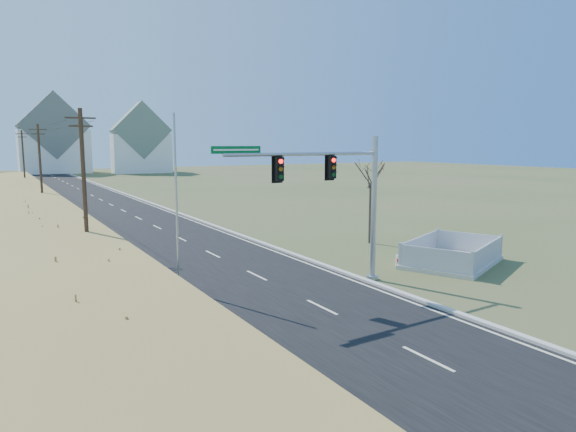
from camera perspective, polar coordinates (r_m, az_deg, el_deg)
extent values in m
plane|color=#3C4D25|center=(23.41, 0.99, -8.92)|extent=(260.00, 260.00, 0.00)
cube|color=black|center=(70.43, -20.67, 1.99)|extent=(8.00, 180.00, 0.06)
cube|color=#B2AFA8|center=(71.23, -17.38, 2.25)|extent=(0.30, 180.00, 0.18)
cylinder|color=#422D1E|center=(34.59, -21.73, 3.61)|extent=(0.26, 0.26, 9.00)
cube|color=#422D1E|center=(34.55, -22.08, 10.07)|extent=(1.80, 0.10, 0.10)
cube|color=#422D1E|center=(34.53, -22.03, 9.24)|extent=(1.40, 0.10, 0.10)
cylinder|color=#422D1E|center=(64.37, -25.83, 5.17)|extent=(0.26, 0.26, 9.00)
cube|color=#422D1E|center=(64.35, -26.04, 8.64)|extent=(1.80, 0.10, 0.10)
cube|color=#422D1E|center=(64.34, -26.01, 8.19)|extent=(1.40, 0.10, 0.10)
cylinder|color=#422D1E|center=(94.29, -27.33, 5.74)|extent=(0.26, 0.26, 9.00)
cube|color=#422D1E|center=(94.28, -27.48, 8.10)|extent=(1.80, 0.10, 0.10)
cube|color=#422D1E|center=(94.27, -27.47, 7.80)|extent=(1.40, 0.10, 0.10)
cube|color=white|center=(131.85, -24.55, 6.53)|extent=(15.00, 10.00, 10.00)
cube|color=slate|center=(131.90, -24.70, 9.09)|extent=(15.27, 10.20, 15.27)
cube|color=white|center=(127.15, -16.02, 6.69)|extent=(13.87, 10.31, 9.00)
cube|color=slate|center=(127.16, -16.11, 9.12)|extent=(14.12, 10.51, 13.24)
cylinder|color=#9EA0A5|center=(26.52, 9.33, -6.76)|extent=(0.62, 0.62, 0.21)
cylinder|color=#9EA0A5|center=(25.85, 9.51, 0.75)|extent=(0.27, 0.27, 7.20)
cylinder|color=#9EA0A5|center=(23.08, 2.04, 6.91)|extent=(8.22, 0.53, 0.16)
cube|color=black|center=(23.95, 4.87, 5.43)|extent=(0.35, 0.29, 1.05)
cube|color=black|center=(22.31, -1.01, 5.26)|extent=(0.35, 0.29, 1.05)
cube|color=#055725|center=(21.27, -5.77, 7.33)|extent=(2.26, 0.14, 0.31)
cube|color=#B7B5AD|center=(30.92, 17.75, -4.89)|extent=(7.27, 6.30, 0.23)
cube|color=#BBBBC1|center=(30.26, 21.30, -3.98)|extent=(5.33, 2.44, 1.16)
cube|color=#BBBBC1|center=(31.40, 14.45, -3.26)|extent=(5.33, 2.44, 1.16)
cube|color=#BBBBC1|center=(28.08, 15.98, -4.65)|extent=(1.65, 3.57, 1.16)
cube|color=#BBBBC1|center=(33.50, 19.34, -2.76)|extent=(1.65, 3.57, 1.16)
cube|color=white|center=(29.57, 12.34, -4.82)|extent=(0.51, 0.19, 0.64)
cube|color=red|center=(29.55, 12.36, -4.83)|extent=(0.41, 0.13, 0.19)
cylinder|color=#B7B5AD|center=(24.77, -12.00, -7.94)|extent=(0.37, 0.37, 0.16)
cylinder|color=#9EA0A5|center=(23.99, -12.28, 1.33)|extent=(0.10, 0.10, 8.20)
cylinder|color=#4C3F33|center=(35.67, 9.10, 0.15)|extent=(0.18, 0.18, 3.99)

